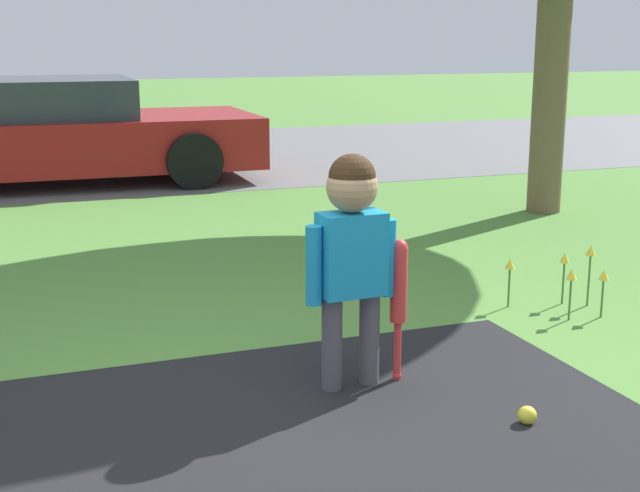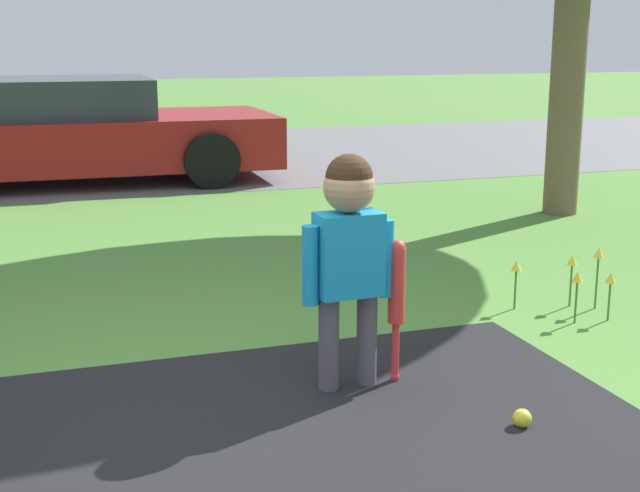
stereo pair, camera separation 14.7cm
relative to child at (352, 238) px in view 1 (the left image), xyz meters
The scene contains 7 objects.
ground_plane 1.17m from the child, 156.04° to the right, with size 60.00×60.00×0.00m, color #518438.
street_strip 8.32m from the child, 95.94° to the left, with size 40.00×6.00×0.01m.
child is the anchor object (origin of this frame).
baseball_bat 0.35m from the child, ahead, with size 0.08×0.08×0.68m.
sports_ball 1.06m from the child, 50.41° to the right, with size 0.08×0.08×0.08m.
parked_car 6.58m from the child, 97.27° to the left, with size 4.38×2.12×1.13m.
flower_bed 1.80m from the child, 21.03° to the left, with size 0.52×0.42×0.37m.
Camera 1 is at (-0.63, -3.17, 1.58)m, focal length 50.00 mm.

